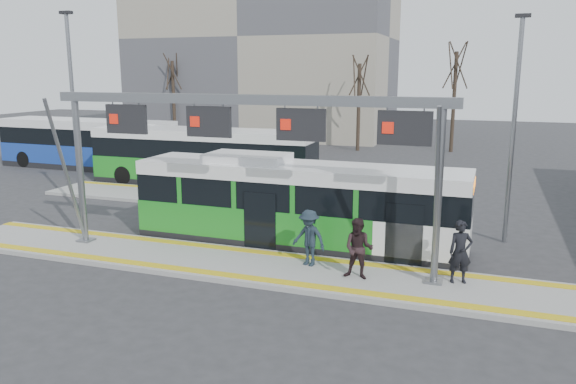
% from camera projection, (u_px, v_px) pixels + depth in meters
% --- Properties ---
extents(ground, '(120.00, 120.00, 0.00)m').
position_uv_depth(ground, '(252.00, 268.00, 17.52)').
color(ground, '#2D2D30').
rests_on(ground, ground).
extents(platform_main, '(22.00, 3.00, 0.15)m').
position_uv_depth(platform_main, '(252.00, 266.00, 17.50)').
color(platform_main, gray).
rests_on(platform_main, ground).
extents(platform_second, '(20.00, 3.00, 0.15)m').
position_uv_depth(platform_second, '(240.00, 202.00, 26.18)').
color(platform_second, gray).
rests_on(platform_second, ground).
extents(tactile_main, '(22.00, 2.65, 0.02)m').
position_uv_depth(tactile_main, '(252.00, 264.00, 17.48)').
color(tactile_main, gold).
rests_on(tactile_main, platform_main).
extents(tactile_second, '(20.00, 0.35, 0.02)m').
position_uv_depth(tactile_second, '(250.00, 195.00, 27.22)').
color(tactile_second, gold).
rests_on(tactile_second, platform_second).
extents(gantry, '(13.00, 1.68, 5.20)m').
position_uv_depth(gantry, '(242.00, 130.00, 16.96)').
color(gantry, slate).
rests_on(gantry, platform_main).
extents(apartment_block, '(24.50, 12.50, 18.40)m').
position_uv_depth(apartment_block, '(263.00, 37.00, 53.33)').
color(apartment_block, gray).
rests_on(apartment_block, ground).
extents(hero_bus, '(11.58, 2.55, 3.18)m').
position_uv_depth(hero_bus, '(298.00, 205.00, 19.62)').
color(hero_bus, black).
rests_on(hero_bus, ground).
extents(bg_bus_green, '(12.22, 2.82, 3.04)m').
position_uv_depth(bg_bus_green, '(203.00, 158.00, 30.05)').
color(bg_bus_green, black).
rests_on(bg_bus_green, ground).
extents(bg_bus_blue, '(11.84, 2.93, 3.07)m').
position_uv_depth(bg_bus_blue, '(87.00, 144.00, 35.49)').
color(bg_bus_blue, black).
rests_on(bg_bus_blue, ground).
extents(passenger_a, '(0.76, 0.62, 1.81)m').
position_uv_depth(passenger_a, '(460.00, 252.00, 15.77)').
color(passenger_a, black).
rests_on(passenger_a, platform_main).
extents(passenger_b, '(0.87, 0.68, 1.78)m').
position_uv_depth(passenger_b, '(359.00, 249.00, 16.09)').
color(passenger_b, black).
rests_on(passenger_b, platform_main).
extents(passenger_c, '(1.27, 0.93, 1.75)m').
position_uv_depth(passenger_c, '(309.00, 238.00, 17.20)').
color(passenger_c, '#1A262F').
rests_on(passenger_c, platform_main).
extents(tree_left, '(1.40, 1.40, 7.51)m').
position_uv_depth(tree_left, '(359.00, 76.00, 42.52)').
color(tree_left, '#382B21').
rests_on(tree_left, ground).
extents(tree_mid, '(1.40, 1.40, 8.49)m').
position_uv_depth(tree_mid, '(456.00, 66.00, 41.69)').
color(tree_mid, '#382B21').
rests_on(tree_mid, ground).
extents(tree_far, '(1.40, 1.40, 7.90)m').
position_uv_depth(tree_far, '(173.00, 72.00, 50.19)').
color(tree_far, '#382B21').
rests_on(tree_far, ground).
extents(lamp_west, '(0.50, 0.25, 8.37)m').
position_uv_depth(lamp_west, '(74.00, 111.00, 23.03)').
color(lamp_west, slate).
rests_on(lamp_west, ground).
extents(lamp_east, '(0.50, 0.25, 7.90)m').
position_uv_depth(lamp_east, '(514.00, 126.00, 19.35)').
color(lamp_east, slate).
rests_on(lamp_east, ground).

